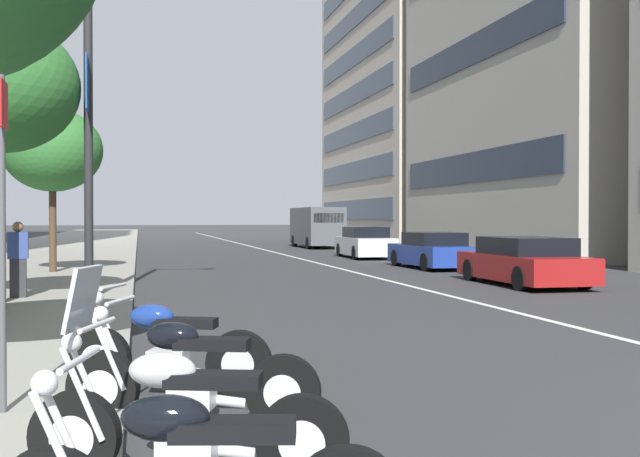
# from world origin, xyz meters

# --- Properties ---
(sidewalk_right_plaza) EXTENTS (160.00, 8.68, 0.15)m
(sidewalk_right_plaza) POSITION_xyz_m (30.00, 11.44, 0.07)
(sidewalk_right_plaza) COLOR gray
(sidewalk_right_plaza) RESTS_ON ground
(lane_centre_stripe) EXTENTS (110.00, 0.16, 0.01)m
(lane_centre_stripe) POSITION_xyz_m (35.00, 0.00, 0.00)
(lane_centre_stripe) COLOR silver
(lane_centre_stripe) RESTS_ON ground
(motorcycle_nearest_camera) EXTENTS (0.88, 2.11, 1.47)m
(motorcycle_nearest_camera) POSITION_xyz_m (1.00, 6.70, 0.44)
(motorcycle_nearest_camera) COLOR black
(motorcycle_nearest_camera) RESTS_ON ground
(motorcycle_far_end_row) EXTENTS (0.96, 2.13, 1.10)m
(motorcycle_far_end_row) POSITION_xyz_m (2.40, 6.56, 0.42)
(motorcycle_far_end_row) COLOR black
(motorcycle_far_end_row) RESTS_ON ground
(motorcycle_mid_row) EXTENTS (0.94, 2.05, 1.11)m
(motorcycle_mid_row) POSITION_xyz_m (3.63, 6.71, 0.43)
(motorcycle_mid_row) COLOR black
(motorcycle_mid_row) RESTS_ON ground
(car_approaching_light) EXTENTS (4.73, 2.05, 1.29)m
(car_approaching_light) POSITION_xyz_m (14.00, -3.10, 0.62)
(car_approaching_light) COLOR maroon
(car_approaching_light) RESTS_ON ground
(car_mid_block_traffic) EXTENTS (4.43, 1.90, 1.29)m
(car_mid_block_traffic) POSITION_xyz_m (20.85, -3.28, 0.61)
(car_mid_block_traffic) COLOR navy
(car_mid_block_traffic) RESTS_ON ground
(car_far_down_avenue) EXTENTS (4.57, 1.98, 1.41)m
(car_far_down_avenue) POSITION_xyz_m (28.08, -2.99, 0.66)
(car_far_down_avenue) COLOR silver
(car_far_down_avenue) RESTS_ON ground
(delivery_van_ahead) EXTENTS (5.82, 2.23, 2.45)m
(delivery_van_ahead) POSITION_xyz_m (39.96, -3.60, 1.32)
(delivery_van_ahead) COLOR #4C5156
(delivery_van_ahead) RESTS_ON ground
(parking_sign_by_curb) EXTENTS (0.32, 0.06, 2.85)m
(parking_sign_by_curb) POSITION_xyz_m (2.67, 8.09, 1.85)
(parking_sign_by_curb) COLOR #47494C
(parking_sign_by_curb) RESTS_ON sidewalk_right_plaza
(street_lamp_with_banners) EXTENTS (1.26, 2.21, 9.44)m
(street_lamp_with_banners) POSITION_xyz_m (11.79, 7.69, 5.62)
(street_lamp_with_banners) COLOR #232326
(street_lamp_with_banners) RESTS_ON sidewalk_right_plaza
(street_tree_far_plaza) EXTENTS (3.01, 3.01, 5.03)m
(street_tree_far_plaza) POSITION_xyz_m (20.04, 9.54, 3.88)
(street_tree_far_plaza) COLOR #473323
(street_tree_far_plaza) RESTS_ON sidewalk_right_plaza
(pedestrian_on_plaza) EXTENTS (0.29, 0.42, 1.58)m
(pedestrian_on_plaza) POSITION_xyz_m (12.40, 9.41, 0.94)
(pedestrian_on_plaza) COLOR #2D2D33
(pedestrian_on_plaza) RESTS_ON sidewalk_right_plaza
(office_tower_mid_left) EXTENTS (20.36, 14.76, 30.68)m
(office_tower_mid_left) POSITION_xyz_m (50.59, -16.42, 15.34)
(office_tower_mid_left) COLOR beige
(office_tower_mid_left) RESTS_ON ground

